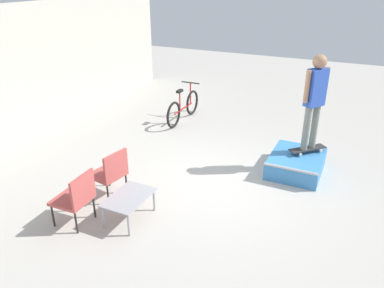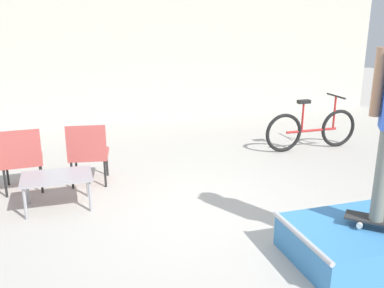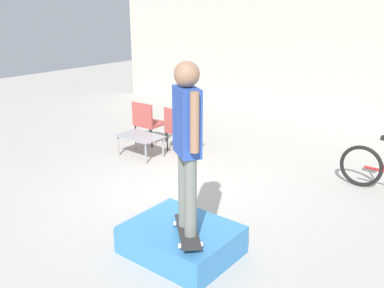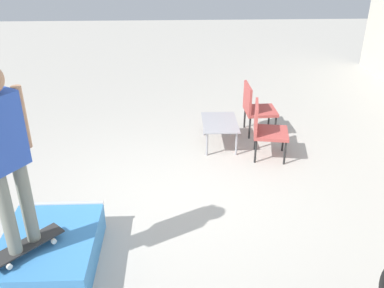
{
  "view_description": "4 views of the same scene",
  "coord_description": "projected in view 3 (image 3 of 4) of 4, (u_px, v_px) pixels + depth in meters",
  "views": [
    {
      "loc": [
        -5.6,
        -2.23,
        3.58
      ],
      "look_at": [
        -0.11,
        0.38,
        0.79
      ],
      "focal_mm": 35.0,
      "sensor_mm": 36.0,
      "label": 1
    },
    {
      "loc": [
        -1.42,
        -4.31,
        2.27
      ],
      "look_at": [
        0.07,
        0.54,
        0.74
      ],
      "focal_mm": 40.0,
      "sensor_mm": 36.0,
      "label": 2
    },
    {
      "loc": [
        3.98,
        -4.64,
        2.81
      ],
      "look_at": [
        0.08,
        0.28,
        0.72
      ],
      "focal_mm": 40.0,
      "sensor_mm": 36.0,
      "label": 3
    },
    {
      "loc": [
        4.73,
        0.09,
        3.25
      ],
      "look_at": [
        0.03,
        0.26,
        0.84
      ],
      "focal_mm": 40.0,
      "sensor_mm": 36.0,
      "label": 4
    }
  ],
  "objects": [
    {
      "name": "patio_chair_left",
      "position": [
        147.0,
        121.0,
        8.76
      ],
      "size": [
        0.54,
        0.54,
        0.88
      ],
      "rotation": [
        0.0,
        0.0,
        3.18
      ],
      "color": "black",
      "rests_on": "ground_plane"
    },
    {
      "name": "coffee_table",
      "position": [
        140.0,
        138.0,
        8.06
      ],
      "size": [
        0.83,
        0.56,
        0.41
      ],
      "color": "#9E9EA3",
      "rests_on": "ground_plane"
    },
    {
      "name": "skate_ramp_box",
      "position": [
        181.0,
        239.0,
        4.99
      ],
      "size": [
        1.26,
        0.98,
        0.37
      ],
      "color": "#3D84C6",
      "rests_on": "ground_plane"
    },
    {
      "name": "patio_chair_right",
      "position": [
        179.0,
        128.0,
        8.26
      ],
      "size": [
        0.6,
        0.6,
        0.88
      ],
      "rotation": [
        0.0,
        0.0,
        2.98
      ],
      "color": "black",
      "rests_on": "ground_plane"
    },
    {
      "name": "person_skater",
      "position": [
        187.0,
        135.0,
        4.32
      ],
      "size": [
        0.49,
        0.38,
        1.83
      ],
      "rotation": [
        0.0,
        0.0,
        -0.59
      ],
      "color": "gray",
      "rests_on": "skateboard_on_ramp"
    },
    {
      "name": "house_wall_back",
      "position": [
        314.0,
        61.0,
        9.85
      ],
      "size": [
        12.0,
        0.06,
        3.0
      ],
      "color": "beige",
      "rests_on": "ground_plane"
    },
    {
      "name": "skateboard_on_ramp",
      "position": [
        187.0,
        231.0,
        4.67
      ],
      "size": [
        0.7,
        0.67,
        0.07
      ],
      "rotation": [
        0.0,
        0.0,
        -0.76
      ],
      "color": "#2D2D2D",
      "rests_on": "skate_ramp_box"
    },
    {
      "name": "ground_plane",
      "position": [
        177.0,
        191.0,
        6.68
      ],
      "size": [
        24.0,
        24.0,
        0.0
      ],
      "primitive_type": "plane",
      "color": "#B7B2A8"
    }
  ]
}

